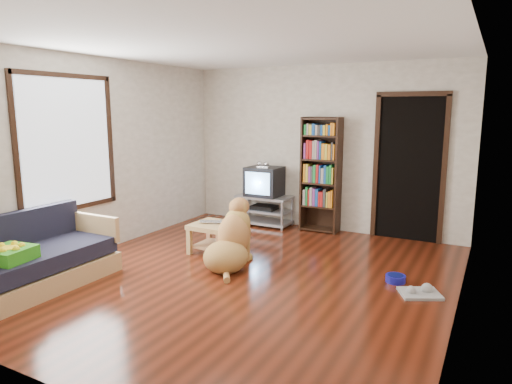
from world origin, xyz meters
The scene contains 18 objects.
ground centered at (0.00, 0.00, 0.00)m, with size 5.00×5.00×0.00m, color #581E0F.
ceiling centered at (0.00, 0.00, 2.60)m, with size 5.00×5.00×0.00m, color white.
wall_back centered at (0.00, 2.50, 1.30)m, with size 4.50×4.50×0.00m, color silver.
wall_front centered at (0.00, -2.50, 1.30)m, with size 4.50×4.50×0.00m, color silver.
wall_left centered at (-2.25, 0.00, 1.30)m, with size 5.00×5.00×0.00m, color silver.
wall_right centered at (2.25, 0.00, 1.30)m, with size 5.00×5.00×0.00m, color silver.
green_cushion centered at (-1.75, -1.69, 0.49)m, with size 0.40×0.40×0.13m, color #389A1C.
laptop centered at (-0.83, 0.57, 0.41)m, with size 0.36×0.23×0.03m, color silver.
dog_bowl centered at (1.58, 0.65, 0.04)m, with size 0.22×0.22×0.08m, color #171698.
grey_rag centered at (1.88, 0.40, 0.01)m, with size 0.40×0.32×0.03m, color #989898.
window centered at (-2.23, -0.50, 1.50)m, with size 0.03×1.46×1.70m.
doorway centered at (1.35, 2.48, 1.12)m, with size 1.03×0.05×2.19m.
tv_stand centered at (-0.90, 2.25, 0.27)m, with size 0.90×0.45×0.50m.
crt_tv centered at (-0.90, 2.27, 0.74)m, with size 0.55×0.52×0.58m.
bookshelf centered at (0.05, 2.34, 1.00)m, with size 0.60×0.30×1.80m.
sofa centered at (-1.87, -1.38, 0.26)m, with size 0.80×1.80×0.80m.
coffee_table centered at (-0.83, 0.60, 0.28)m, with size 0.55×0.55×0.40m.
dog centered at (-0.32, 0.23, 0.31)m, with size 0.58×1.02×0.86m.
Camera 1 is at (2.49, -4.39, 1.92)m, focal length 32.00 mm.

